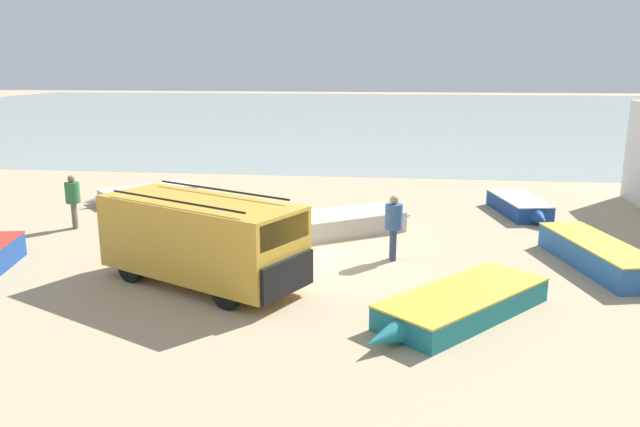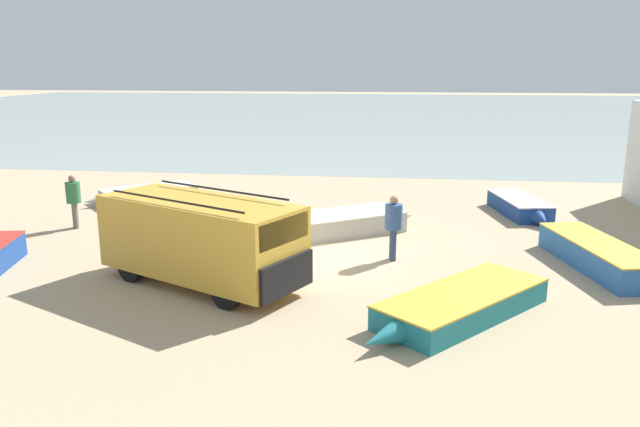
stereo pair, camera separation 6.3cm
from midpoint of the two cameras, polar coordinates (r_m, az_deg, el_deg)
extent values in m
plane|color=tan|center=(17.08, -0.35, -3.72)|extent=(200.00, 200.00, 0.00)
cube|color=#99A89E|center=(68.38, 5.51, 9.24)|extent=(120.00, 80.00, 0.01)
cube|color=gold|center=(14.76, -10.96, -2.11)|extent=(5.27, 3.92, 1.74)
cube|color=black|center=(13.31, -3.09, -5.77)|extent=(0.88, 1.62, 0.78)
cube|color=#1E232D|center=(13.07, -3.42, -1.61)|extent=(0.81, 1.53, 0.56)
cylinder|color=black|center=(14.60, -4.23, -5.27)|extent=(0.76, 0.53, 0.74)
cylinder|color=black|center=(13.42, -8.62, -7.12)|extent=(0.76, 0.53, 0.74)
cylinder|color=black|center=(16.58, -12.60, -3.26)|extent=(0.76, 0.53, 0.74)
cylinder|color=black|center=(15.55, -17.02, -4.66)|extent=(0.76, 0.53, 0.74)
cylinder|color=black|center=(15.05, -9.13, 2.14)|extent=(3.64, 1.86, 0.05)
cylinder|color=black|center=(14.02, -13.28, 1.11)|extent=(3.64, 1.86, 0.05)
cube|color=#2D66AD|center=(17.39, 23.95, -3.52)|extent=(2.14, 4.27, 0.63)
cone|color=#2D66AD|center=(19.50, 20.36, -1.43)|extent=(0.79, 1.01, 0.60)
cube|color=gold|center=(17.32, 24.03, -2.73)|extent=(1.15, 0.46, 0.05)
cube|color=gold|center=(17.30, 24.05, -2.46)|extent=(2.17, 4.31, 0.04)
cube|color=navy|center=(22.63, 17.60, 0.65)|extent=(1.81, 3.28, 0.53)
cone|color=navy|center=(20.93, 19.48, -0.51)|extent=(0.63, 0.77, 0.50)
cube|color=silver|center=(22.59, 17.64, 1.14)|extent=(1.13, 0.42, 0.05)
cube|color=silver|center=(22.57, 17.65, 1.36)|extent=(1.82, 3.32, 0.04)
cube|color=#ADA89E|center=(19.19, 2.35, -0.87)|extent=(3.68, 3.19, 0.59)
cone|color=#ADA89E|center=(20.24, 7.46, -0.22)|extent=(0.93, 0.88, 0.56)
cube|color=silver|center=(19.14, 2.36, -0.20)|extent=(0.98, 1.32, 0.05)
cube|color=silver|center=(19.12, 2.36, 0.04)|extent=(3.72, 3.22, 0.04)
cone|color=navy|center=(19.35, -26.70, -2.16)|extent=(0.77, 0.96, 0.60)
cube|color=#ADA89E|center=(24.53, -15.51, 1.68)|extent=(3.49, 3.39, 0.47)
cone|color=#ADA89E|center=(23.94, -20.09, 1.06)|extent=(0.84, 0.83, 0.44)
cube|color=silver|center=(24.50, -15.53, 2.07)|extent=(1.10, 1.17, 0.05)
cube|color=silver|center=(24.48, -15.55, 2.26)|extent=(3.53, 3.42, 0.04)
cube|color=#1E757F|center=(13.32, 12.86, -8.06)|extent=(3.80, 4.06, 0.48)
cone|color=#1E757F|center=(11.54, 5.61, -11.26)|extent=(0.93, 0.97, 0.46)
cube|color=gold|center=(13.26, 12.90, -7.35)|extent=(1.20, 1.08, 0.05)
cube|color=gold|center=(13.23, 12.92, -7.00)|extent=(3.84, 4.10, 0.04)
cylinder|color=navy|center=(16.51, 6.62, -2.90)|extent=(0.16, 0.16, 0.84)
cylinder|color=navy|center=(16.67, 6.53, -2.73)|extent=(0.16, 0.16, 0.84)
cylinder|color=#335189|center=(16.39, 6.65, -0.28)|extent=(0.46, 0.46, 0.67)
sphere|color=tan|center=(16.29, 6.69, 1.25)|extent=(0.23, 0.23, 0.23)
cylinder|color=#5B564C|center=(21.02, -21.63, -0.22)|extent=(0.15, 0.15, 0.82)
cylinder|color=#5B564C|center=(21.19, -21.57, -0.12)|extent=(0.15, 0.15, 0.82)
cylinder|color=#2D6B3D|center=(20.96, -21.77, 1.78)|extent=(0.44, 0.44, 0.65)
sphere|color=#8C664C|center=(20.88, -21.88, 2.96)|extent=(0.22, 0.22, 0.22)
camera|label=1|loc=(0.03, -90.10, -0.03)|focal=35.00mm
camera|label=2|loc=(0.03, 89.90, 0.03)|focal=35.00mm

